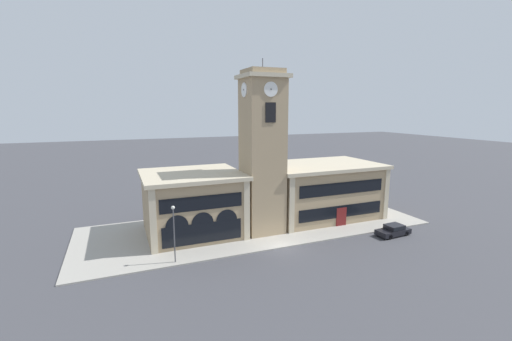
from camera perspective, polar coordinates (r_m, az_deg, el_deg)
The scene contains 7 objects.
ground_plane at distance 38.43m, azimuth 4.49°, elevation -12.82°, with size 300.00×300.00×0.00m, color #424247.
sidewalk_kerb at distance 44.96m, azimuth 0.00°, elevation -9.19°, with size 43.47×15.46×0.15m.
clock_tower at distance 40.90m, azimuth 1.06°, elevation 2.88°, with size 5.17×5.17×20.72m.
town_hall_left_wing at distance 42.28m, azimuth -10.51°, elevation -5.36°, with size 11.65×10.66×7.53m.
town_hall_right_wing at distance 49.10m, azimuth 10.70°, elevation -3.18°, with size 15.90×10.66×7.53m.
parked_car_near at distance 44.90m, azimuth 21.94°, elevation -9.17°, with size 4.34×2.06×1.32m.
street_lamp at distance 34.40m, azimuth -13.54°, elevation -8.90°, with size 0.36×0.36×5.74m.
Camera 1 is at (-16.10, -31.50, 15.02)m, focal length 24.00 mm.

